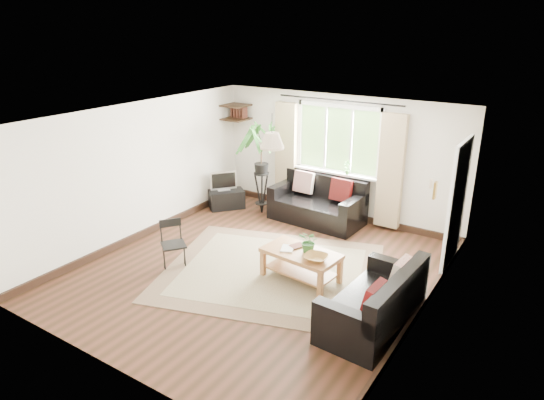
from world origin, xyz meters
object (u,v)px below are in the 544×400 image
Objects in this scene: palm_stand at (261,169)px; tv_stand at (227,199)px; coffee_table at (301,266)px; sofa_back at (317,201)px; sofa_right at (373,298)px; folding_chair at (174,246)px.

tv_stand is at bearing -166.75° from palm_stand.
coffee_table is 2.89m from palm_stand.
sofa_back is at bearing 9.12° from palm_stand.
sofa_right is at bearing -36.22° from palm_stand.
tv_stand is at bearing 56.15° from folding_chair.
tv_stand is 0.39× the size of palm_stand.
sofa_right is (2.20, -2.65, -0.03)m from sofa_back.
coffee_table is 2.01m from folding_chair.
sofa_back is at bearing 112.15° from coffee_table.
tv_stand is 0.94× the size of folding_chair.
coffee_table is 1.61× the size of tv_stand.
coffee_table is at bearing -64.88° from sofa_back.
sofa_back is 2.48× the size of tv_stand.
palm_stand is (-2.02, 1.95, 0.68)m from coffee_table.
folding_chair is at bearing -106.02° from sofa_back.
tv_stand is (-2.78, 1.77, -0.04)m from coffee_table.
palm_stand is at bearing -167.90° from sofa_back.
sofa_right is 0.90× the size of palm_stand.
palm_stand is (0.76, 0.18, 0.72)m from tv_stand.
sofa_back is 2.31m from coffee_table.
folding_chair is at bearing -86.50° from palm_stand.
palm_stand is (-1.16, -0.19, 0.50)m from sofa_back.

